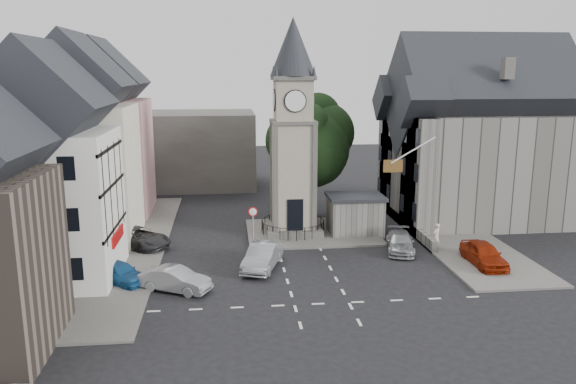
{
  "coord_description": "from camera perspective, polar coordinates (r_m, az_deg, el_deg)",
  "views": [
    {
      "loc": [
        -4.94,
        -33.71,
        12.49
      ],
      "look_at": [
        -0.7,
        5.0,
        3.99
      ],
      "focal_mm": 35.0,
      "sensor_mm": 36.0,
      "label": 1
    }
  ],
  "objects": [
    {
      "name": "pedestrian",
      "position": [
        41.13,
        14.82,
        -4.4
      ],
      "size": [
        0.83,
        0.78,
        1.91
      ],
      "primitive_type": "imported",
      "rotation": [
        0.0,
        0.0,
        3.78
      ],
      "color": "beige",
      "rests_on": "ground"
    },
    {
      "name": "car_west_blue",
      "position": [
        35.23,
        -16.76,
        -7.83
      ],
      "size": [
        4.05,
        3.78,
        1.35
      ],
      "primitive_type": "imported",
      "rotation": [
        0.0,
        0.0,
        0.87
      ],
      "color": "#184E84",
      "rests_on": "ground"
    },
    {
      "name": "car_island_silver",
      "position": [
        36.22,
        -2.6,
        -6.54
      ],
      "size": [
        3.11,
        5.1,
        1.59
      ],
      "primitive_type": "imported",
      "rotation": [
        0.0,
        0.0,
        -0.32
      ],
      "color": "gray",
      "rests_on": "ground"
    },
    {
      "name": "terrace_cream",
      "position": [
        43.43,
        -20.3,
        3.73
      ],
      "size": [
        8.1,
        7.6,
        12.8
      ],
      "color": "beige",
      "rests_on": "ground"
    },
    {
      "name": "pavement_west",
      "position": [
        42.29,
        -16.33,
        -5.28
      ],
      "size": [
        6.0,
        30.0,
        0.14
      ],
      "primitive_type": "cube",
      "color": "#595651",
      "rests_on": "ground"
    },
    {
      "name": "terrace_tudor",
      "position": [
        35.89,
        -23.26,
        1.19
      ],
      "size": [
        8.1,
        7.6,
        12.0
      ],
      "color": "silver",
      "rests_on": "ground"
    },
    {
      "name": "car_east_red",
      "position": [
        38.8,
        19.27,
        -5.98
      ],
      "size": [
        1.89,
        4.57,
        1.55
      ],
      "primitive_type": "imported",
      "rotation": [
        0.0,
        0.0,
        -0.01
      ],
      "color": "maroon",
      "rests_on": "ground"
    },
    {
      "name": "ground",
      "position": [
        36.29,
        1.98,
        -7.83
      ],
      "size": [
        120.0,
        120.0,
        0.0
      ],
      "primitive_type": "plane",
      "color": "black",
      "rests_on": "ground"
    },
    {
      "name": "car_west_grey",
      "position": [
        41.72,
        -15.08,
        -4.5
      ],
      "size": [
        5.63,
        5.09,
        1.45
      ],
      "primitive_type": "imported",
      "rotation": [
        0.0,
        0.0,
        0.92
      ],
      "color": "#2A2A2C",
      "rests_on": "ground"
    },
    {
      "name": "terrace_pink",
      "position": [
        51.17,
        -18.19,
        5.07
      ],
      "size": [
        8.1,
        7.6,
        12.8
      ],
      "color": "#CF8E90",
      "rests_on": "ground"
    },
    {
      "name": "stone_shelter",
      "position": [
        43.74,
        6.83,
        -2.27
      ],
      "size": [
        4.3,
        3.3,
        3.08
      ],
      "color": "#5A5953",
      "rests_on": "ground"
    },
    {
      "name": "central_island",
      "position": [
        43.99,
        2.43,
        -4.09
      ],
      "size": [
        10.0,
        8.0,
        0.16
      ],
      "primitive_type": "cube",
      "color": "#595651",
      "rests_on": "ground"
    },
    {
      "name": "pavement_east",
      "position": [
        46.7,
        15.3,
        -3.56
      ],
      "size": [
        6.0,
        26.0,
        0.14
      ],
      "primitive_type": "cube",
      "color": "#595651",
      "rests_on": "ground"
    },
    {
      "name": "east_building",
      "position": [
        49.6,
        18.32,
        4.48
      ],
      "size": [
        14.4,
        11.4,
        12.6
      ],
      "color": "#5A5953",
      "rests_on": "ground"
    },
    {
      "name": "car_west_silver",
      "position": [
        33.28,
        -11.38,
        -8.71
      ],
      "size": [
        4.41,
        3.18,
        1.38
      ],
      "primitive_type": "imported",
      "rotation": [
        0.0,
        0.0,
        1.11
      ],
      "color": "#9EA2A6",
      "rests_on": "ground"
    },
    {
      "name": "east_boundary_wall",
      "position": [
        47.5,
        11.3,
        -2.62
      ],
      "size": [
        0.4,
        16.0,
        0.9
      ],
      "primitive_type": "cube",
      "color": "#5A5953",
      "rests_on": "ground"
    },
    {
      "name": "car_island_east",
      "position": [
        40.31,
        11.32,
        -5.02
      ],
      "size": [
        2.78,
        4.75,
        1.29
      ],
      "primitive_type": "imported",
      "rotation": [
        0.0,
        0.0,
        -0.23
      ],
      "color": "gray",
      "rests_on": "ground"
    },
    {
      "name": "backdrop_west",
      "position": [
        62.69,
        -12.69,
        4.23
      ],
      "size": [
        20.0,
        10.0,
        8.0
      ],
      "primitive_type": "cube",
      "color": "#4C4944",
      "rests_on": "ground"
    },
    {
      "name": "clock_tower",
      "position": [
        42.22,
        0.51,
        6.37
      ],
      "size": [
        4.86,
        4.86,
        16.25
      ],
      "color": "#4C4944",
      "rests_on": "ground"
    },
    {
      "name": "flagpole",
      "position": [
        40.25,
        12.6,
        4.18
      ],
      "size": [
        3.68,
        0.1,
        2.74
      ],
      "color": "white",
      "rests_on": "ground"
    },
    {
      "name": "town_tree",
      "position": [
        47.55,
        2.2,
        5.64
      ],
      "size": [
        7.2,
        7.2,
        10.8
      ],
      "color": "black",
      "rests_on": "ground"
    },
    {
      "name": "road_markings",
      "position": [
        31.25,
        3.44,
        -11.26
      ],
      "size": [
        20.0,
        8.0,
        0.01
      ],
      "primitive_type": "cube",
      "color": "silver",
      "rests_on": "ground"
    },
    {
      "name": "warning_sign_post",
      "position": [
        40.56,
        -3.58,
        -2.66
      ],
      "size": [
        0.7,
        0.19,
        2.85
      ],
      "color": "black",
      "rests_on": "ground"
    }
  ]
}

